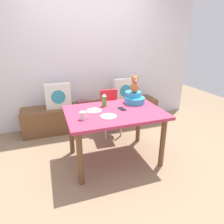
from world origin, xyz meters
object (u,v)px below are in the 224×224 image
object	(u,v)px
dinner_plate_near	(94,111)
pillow_floral_right	(124,90)
cell_phone	(122,109)
coffee_mug	(83,116)
pillow_floral_left	(58,96)
ketchup_bottle	(104,100)
infant_seat_teal	(134,98)
highchair	(111,107)
teddy_bear	(135,84)
book_stack	(83,103)
dinner_plate_far	(108,116)
dining_table	(114,118)

from	to	relation	value
dinner_plate_near	pillow_floral_right	bearing A→B (deg)	50.84
pillow_floral_right	cell_phone	world-z (taller)	pillow_floral_right
dinner_plate_near	coffee_mug	bearing A→B (deg)	-130.27
pillow_floral_left	ketchup_bottle	size ratio (longest dim) A/B	2.38
infant_seat_teal	cell_phone	bearing A→B (deg)	-143.84
pillow_floral_right	ketchup_bottle	size ratio (longest dim) A/B	2.38
highchair	teddy_bear	distance (m)	0.75
book_stack	highchair	xyz separation A→B (m)	(0.40, -0.44, 0.02)
pillow_floral_right	dinner_plate_near	bearing A→B (deg)	-129.16
infant_seat_teal	dinner_plate_far	size ratio (longest dim) A/B	1.65
pillow_floral_left	dinner_plate_far	distance (m)	1.43
dining_table	dinner_plate_near	distance (m)	0.29
pillow_floral_right	pillow_floral_left	bearing A→B (deg)	180.00
coffee_mug	dinner_plate_near	world-z (taller)	coffee_mug
pillow_floral_left	coffee_mug	bearing A→B (deg)	-81.72
dinner_plate_far	infant_seat_teal	bearing A→B (deg)	36.89
ketchup_bottle	coffee_mug	world-z (taller)	ketchup_bottle
pillow_floral_left	pillow_floral_right	xyz separation A→B (m)	(1.27, 0.00, 0.00)
coffee_mug	cell_phone	size ratio (longest dim) A/B	0.83
book_stack	ketchup_bottle	size ratio (longest dim) A/B	1.08
dinner_plate_far	coffee_mug	bearing A→B (deg)	174.31
highchair	coffee_mug	size ratio (longest dim) A/B	6.58
highchair	ketchup_bottle	xyz separation A→B (m)	(-0.27, -0.53, 0.31)
pillow_floral_left	pillow_floral_right	bearing A→B (deg)	0.00
teddy_bear	dinner_plate_far	world-z (taller)	teddy_bear
dining_table	teddy_bear	bearing A→B (deg)	30.62
dinner_plate_far	cell_phone	distance (m)	0.33
teddy_bear	cell_phone	world-z (taller)	teddy_bear
ketchup_bottle	dinner_plate_far	world-z (taller)	ketchup_bottle
pillow_floral_left	book_stack	size ratio (longest dim) A/B	2.20
book_stack	dinner_plate_far	distance (m)	1.39
pillow_floral_right	ketchup_bottle	xyz separation A→B (m)	(-0.70, -0.94, 0.15)
dinner_plate_far	book_stack	bearing A→B (deg)	92.60
pillow_floral_right	dining_table	distance (m)	1.34
pillow_floral_right	infant_seat_teal	distance (m)	0.98
highchair	infant_seat_teal	world-z (taller)	infant_seat_teal
dining_table	highchair	xyz separation A→B (m)	(0.20, 0.76, -0.11)
dinner_plate_far	cell_phone	xyz separation A→B (m)	(0.26, 0.20, -0.00)
pillow_floral_left	dining_table	distance (m)	1.34
dinner_plate_near	cell_phone	bearing A→B (deg)	-8.07
pillow_floral_right	coffee_mug	bearing A→B (deg)	-129.35
infant_seat_teal	dinner_plate_near	xyz separation A→B (m)	(-0.65, -0.14, -0.07)
coffee_mug	ketchup_bottle	bearing A→B (deg)	44.45
pillow_floral_left	highchair	distance (m)	0.95
coffee_mug	teddy_bear	bearing A→B (deg)	23.67
book_stack	dinner_plate_near	xyz separation A→B (m)	(-0.06, -1.11, 0.24)
pillow_floral_right	ketchup_bottle	world-z (taller)	ketchup_bottle
coffee_mug	dinner_plate_far	size ratio (longest dim) A/B	0.60
coffee_mug	cell_phone	xyz separation A→B (m)	(0.57, 0.17, -0.04)
pillow_floral_left	coffee_mug	size ratio (longest dim) A/B	3.67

